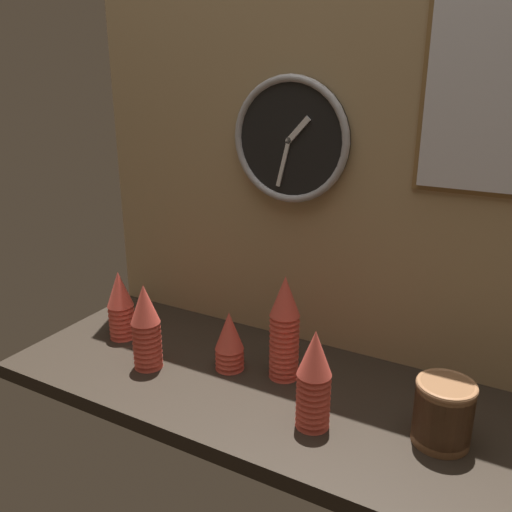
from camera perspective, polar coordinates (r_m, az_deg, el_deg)
The scene contains 10 objects.
ground_plane at distance 137.98cm, azimuth 5.77°, elevation -15.01°, with size 160.00×56.00×4.00cm, color black.
wall_tiled_back at distance 140.95cm, azimuth 10.90°, elevation 9.54°, with size 160.00×3.00×105.00cm.
cup_stack_center_left at distance 142.93cm, azimuth -2.82°, elevation -8.89°, with size 7.66×7.66×16.22cm.
cup_stack_left at distance 144.79cm, azimuth -11.51°, elevation -7.29°, with size 7.66×7.66×23.41cm.
cup_stack_center_right at distance 120.59cm, azimuth 6.12°, elevation -12.79°, with size 7.66×7.66×23.41cm.
cup_stack_center at distance 136.73cm, azimuth 3.02°, elevation -7.55°, with size 7.66×7.66×27.72cm.
cup_stack_far_left at distance 162.48cm, azimuth -14.07°, elevation -5.02°, with size 7.66×7.66×20.53cm.
bowl_stack_right at distance 124.10cm, azimuth 19.12°, elevation -15.20°, with size 12.46×12.46×14.30cm.
wall_clock at distance 144.16cm, azimuth 3.62°, elevation 12.07°, with size 32.91×2.70×32.91cm.
menu_board at distance 130.59cm, azimuth 24.79°, elevation 15.80°, with size 35.13×1.32×47.09cm.
Camera 1 is at (43.43, -105.62, 75.45)cm, focal length 38.00 mm.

